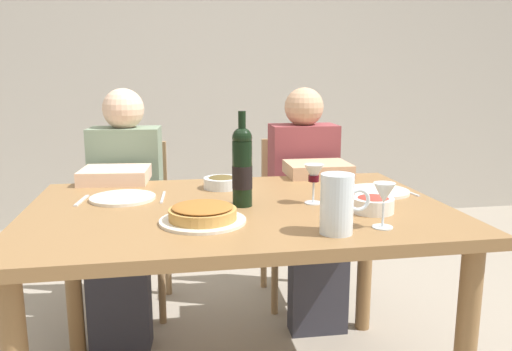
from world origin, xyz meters
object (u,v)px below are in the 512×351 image
wine_bottle (242,167)px  water_pitcher (337,207)px  dinner_plate_left_setting (123,198)px  diner_right (308,197)px  salad_bowl (373,203)px  olive_bowl (222,182)px  wine_glass_left_diner (314,175)px  chair_left (132,214)px  dining_table (239,230)px  baked_tart (203,214)px  wine_glass_right_diner (384,195)px  chair_right (297,208)px  diner_left (124,204)px  dinner_plate_right_setting (377,191)px

wine_bottle → water_pitcher: size_ratio=1.89×
dinner_plate_left_setting → diner_right: bearing=29.2°
wine_bottle → salad_bowl: (0.43, -0.17, -0.11)m
salad_bowl → olive_bowl: salad_bowl is taller
wine_bottle → wine_glass_left_diner: wine_bottle is taller
chair_left → dining_table: bearing=121.3°
baked_tart → wine_glass_left_diner: (0.42, 0.17, 0.08)m
dining_table → diner_right: (0.45, 0.65, -0.05)m
wine_bottle → salad_bowl: size_ratio=2.37×
dining_table → baked_tart: size_ratio=5.36×
wine_bottle → wine_glass_left_diner: size_ratio=2.35×
wine_glass_right_diner → olive_bowl: bearing=124.0°
salad_bowl → chair_left: size_ratio=0.17×
wine_bottle → dinner_plate_left_setting: bearing=158.8°
dining_table → chair_right: 1.01m
olive_bowl → wine_glass_left_diner: wine_glass_left_diner is taller
diner_left → diner_right: (0.91, -0.02, 0.00)m
wine_bottle → water_pitcher: bearing=-58.0°
dinner_plate_left_setting → chair_right: (0.87, 0.72, -0.27)m
wine_glass_left_diner → diner_left: diner_left is taller
salad_bowl → diner_left: (-0.91, 0.84, -0.17)m
dinner_plate_right_setting → wine_bottle: bearing=-169.6°
dining_table → olive_bowl: size_ratio=9.84×
diner_left → diner_right: size_ratio=1.00×
water_pitcher → diner_left: bearing=124.2°
olive_bowl → diner_right: size_ratio=0.13×
water_pitcher → diner_right: bearing=78.8°
dinner_plate_right_setting → salad_bowl: bearing=-116.3°
wine_glass_right_diner → chair_right: 1.28m
dining_table → wine_glass_left_diner: (0.28, -0.01, 0.20)m
wine_bottle → olive_bowl: 0.32m
wine_glass_left_diner → diner_right: size_ratio=0.13×
salad_bowl → wine_glass_right_diner: bearing=-103.2°
wine_bottle → chair_right: size_ratio=0.39×
salad_bowl → wine_glass_left_diner: bearing=137.8°
dining_table → wine_glass_right_diner: (0.40, -0.34, 0.20)m
wine_glass_right_diner → chair_right: size_ratio=0.16×
dining_table → chair_right: (0.45, 0.89, -0.17)m
dinner_plate_right_setting → chair_right: bearing=99.1°
water_pitcher → dinner_plate_right_setting: (0.33, 0.47, -0.07)m
baked_tart → olive_bowl: 0.50m
wine_glass_right_diner → water_pitcher: bearing=-170.2°
olive_bowl → wine_glass_left_diner: size_ratio=1.05×
dining_table → salad_bowl: size_ratio=10.42×
olive_bowl → chair_left: 0.79m
wine_glass_right_diner → diner_left: 1.35m
dinner_plate_left_setting → water_pitcher: bearing=-39.0°
wine_glass_left_diner → wine_glass_right_diner: 0.35m
dinner_plate_right_setting → diner_right: (-0.13, 0.55, -0.15)m
baked_tart → dinner_plate_right_setting: (0.72, 0.29, -0.02)m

